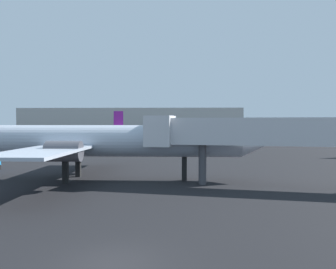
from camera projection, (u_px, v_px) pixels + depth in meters
ground_plane at (113, 264)px, 13.49m from camera, size 600.00×600.00×0.00m
airplane_at_gate at (83, 141)px, 33.15m from camera, size 36.27×25.33×10.55m
airplane_far_left at (151, 131)px, 93.13m from camera, size 26.16×19.70×8.64m
jet_bridge at (258, 133)px, 29.55m from camera, size 21.87×6.22×6.21m
terminal_building at (133, 122)px, 145.32m from camera, size 89.80×22.61×11.40m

